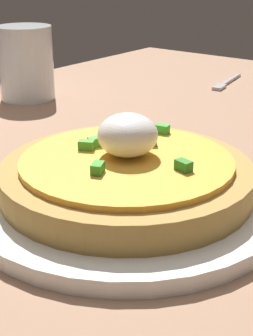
# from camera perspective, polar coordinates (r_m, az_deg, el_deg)

# --- Properties ---
(dining_table) EXTENTS (1.14, 0.77, 0.02)m
(dining_table) POSITION_cam_1_polar(r_m,az_deg,el_deg) (0.51, 0.20, -0.55)
(dining_table) COLOR #977157
(dining_table) RESTS_ON ground
(plate) EXTENTS (0.25, 0.25, 0.01)m
(plate) POSITION_cam_1_polar(r_m,az_deg,el_deg) (0.42, 0.00, -3.31)
(plate) COLOR white
(plate) RESTS_ON dining_table
(pizza) EXTENTS (0.20, 0.20, 0.06)m
(pizza) POSITION_cam_1_polar(r_m,az_deg,el_deg) (0.41, 0.01, -0.49)
(pizza) COLOR #AD8945
(pizza) RESTS_ON plate
(cup_near) EXTENTS (0.08, 0.08, 0.10)m
(cup_near) POSITION_cam_1_polar(r_m,az_deg,el_deg) (0.75, -11.08, 10.95)
(cup_near) COLOR silver
(cup_near) RESTS_ON dining_table
(fork) EXTENTS (0.12, 0.03, 0.00)m
(fork) POSITION_cam_1_polar(r_m,az_deg,el_deg) (0.84, 11.00, 9.27)
(fork) COLOR #B7B7BC
(fork) RESTS_ON dining_table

